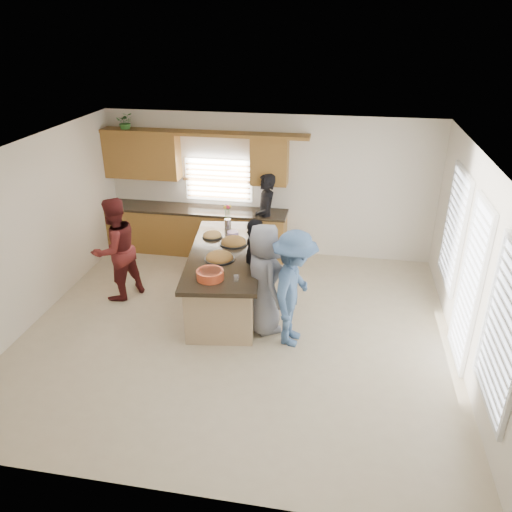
% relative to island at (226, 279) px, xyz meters
% --- Properties ---
extents(floor, '(6.50, 6.50, 0.00)m').
position_rel_island_xyz_m(floor, '(0.36, -0.79, -0.45)').
color(floor, beige).
rests_on(floor, ground).
extents(room_shell, '(6.52, 6.02, 2.81)m').
position_rel_island_xyz_m(room_shell, '(0.36, -0.79, 1.45)').
color(room_shell, silver).
rests_on(room_shell, ground).
extents(back_cabinetry, '(4.08, 0.66, 2.46)m').
position_rel_island_xyz_m(back_cabinetry, '(-1.11, 1.94, 0.46)').
color(back_cabinetry, olive).
rests_on(back_cabinetry, ground).
extents(right_wall_glazing, '(0.06, 4.00, 2.25)m').
position_rel_island_xyz_m(right_wall_glazing, '(3.58, -0.93, 0.89)').
color(right_wall_glazing, white).
rests_on(right_wall_glazing, ground).
extents(island, '(1.51, 2.83, 0.95)m').
position_rel_island_xyz_m(island, '(0.00, 0.00, 0.00)').
color(island, tan).
rests_on(island, ground).
extents(platter_front, '(0.48, 0.48, 0.20)m').
position_rel_island_xyz_m(platter_front, '(-0.03, -0.28, 0.53)').
color(platter_front, black).
rests_on(platter_front, island).
extents(platter_mid, '(0.48, 0.48, 0.19)m').
position_rel_island_xyz_m(platter_mid, '(0.06, 0.35, 0.53)').
color(platter_mid, black).
rests_on(platter_mid, island).
extents(platter_back, '(0.36, 0.36, 0.15)m').
position_rel_island_xyz_m(platter_back, '(-0.37, 0.57, 0.52)').
color(platter_back, black).
rests_on(platter_back, island).
extents(salad_bowl, '(0.40, 0.40, 0.14)m').
position_rel_island_xyz_m(salad_bowl, '(-0.00, -0.93, 0.57)').
color(salad_bowl, '#D94E27').
rests_on(salad_bowl, island).
extents(clear_cup, '(0.08, 0.08, 0.09)m').
position_rel_island_xyz_m(clear_cup, '(0.38, -0.92, 0.54)').
color(clear_cup, white).
rests_on(clear_cup, island).
extents(plate_stack, '(0.20, 0.20, 0.05)m').
position_rel_island_xyz_m(plate_stack, '(-0.04, 0.75, 0.52)').
color(plate_stack, '#BB91D4').
rests_on(plate_stack, island).
extents(flower_vase, '(0.14, 0.14, 0.44)m').
position_rel_island_xyz_m(flower_vase, '(-0.19, 1.02, 0.73)').
color(flower_vase, silver).
rests_on(flower_vase, island).
extents(potted_plant, '(0.41, 0.38, 0.37)m').
position_rel_island_xyz_m(potted_plant, '(-2.41, 2.03, 2.13)').
color(potted_plant, '#3A7F32').
rests_on(potted_plant, back_cabinetry).
extents(woman_left_back, '(0.57, 0.73, 1.77)m').
position_rel_island_xyz_m(woman_left_back, '(0.38, 1.79, 0.43)').
color(woman_left_back, black).
rests_on(woman_left_back, ground).
extents(woman_left_mid, '(1.02, 1.09, 1.79)m').
position_rel_island_xyz_m(woman_left_mid, '(-1.87, -0.10, 0.44)').
color(woman_left_mid, maroon).
rests_on(woman_left_mid, ground).
extents(woman_left_front, '(0.72, 1.06, 1.66)m').
position_rel_island_xyz_m(woman_left_front, '(0.55, -0.25, 0.38)').
color(woman_left_front, black).
rests_on(woman_left_front, ground).
extents(woman_right_back, '(0.82, 1.23, 1.78)m').
position_rel_island_xyz_m(woman_right_back, '(1.23, -0.91, 0.44)').
color(woman_right_back, '#3E5D89').
rests_on(woman_right_back, ground).
extents(woman_right_front, '(0.90, 1.02, 1.75)m').
position_rel_island_xyz_m(woman_right_front, '(0.75, -0.66, 0.42)').
color(woman_right_front, slate).
rests_on(woman_right_front, ground).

